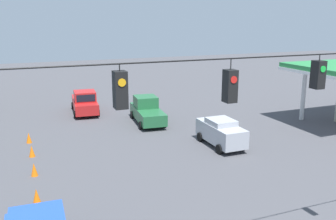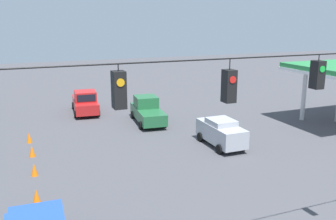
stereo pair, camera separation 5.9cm
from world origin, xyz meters
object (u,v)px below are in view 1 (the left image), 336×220
at_px(overhead_signal_span, 273,127).
at_px(traffic_cone_farthest, 29,138).
at_px(traffic_cone_fifth, 32,151).
at_px(pickup_truck_red_withflow_deep, 85,102).
at_px(pickup_truck_green_oncoming_deep, 147,111).
at_px(traffic_cone_third, 36,196).
at_px(traffic_cone_fourth, 34,170).
at_px(sedan_silver_oncoming_far, 221,132).

height_order(overhead_signal_span, traffic_cone_farthest, overhead_signal_span).
distance_m(overhead_signal_span, traffic_cone_fifth, 16.95).
height_order(overhead_signal_span, pickup_truck_red_withflow_deep, overhead_signal_span).
xyz_separation_m(pickup_truck_green_oncoming_deep, traffic_cone_third, (9.49, 11.36, -0.61)).
bearing_deg(traffic_cone_fourth, pickup_truck_red_withflow_deep, -111.48).
bearing_deg(pickup_truck_red_withflow_deep, traffic_cone_fifth, 62.78).
bearing_deg(overhead_signal_span, traffic_cone_third, -50.53).
xyz_separation_m(overhead_signal_span, traffic_cone_fourth, (6.72, -11.63, -4.88)).
height_order(overhead_signal_span, sedan_silver_oncoming_far, overhead_signal_span).
xyz_separation_m(pickup_truck_green_oncoming_deep, traffic_cone_farthest, (9.42, 1.88, -0.61)).
height_order(pickup_truck_green_oncoming_deep, traffic_cone_farthest, pickup_truck_green_oncoming_deep).
distance_m(pickup_truck_red_withflow_deep, traffic_cone_fifth, 11.25).
distance_m(traffic_cone_fifth, traffic_cone_farthest, 2.94).
bearing_deg(pickup_truck_green_oncoming_deep, sedan_silver_oncoming_far, 109.55).
distance_m(traffic_cone_third, traffic_cone_fourth, 3.38).
bearing_deg(traffic_cone_farthest, pickup_truck_red_withflow_deep, -126.32).
distance_m(traffic_cone_fourth, traffic_cone_fifth, 3.16).
bearing_deg(pickup_truck_red_withflow_deep, traffic_cone_farthest, 53.68).
relative_size(sedan_silver_oncoming_far, pickup_truck_red_withflow_deep, 0.76).
relative_size(sedan_silver_oncoming_far, traffic_cone_farthest, 5.73).
xyz_separation_m(overhead_signal_span, traffic_cone_fifth, (6.68, -14.79, -4.88)).
xyz_separation_m(traffic_cone_third, traffic_cone_farthest, (-0.07, -9.47, 0.00)).
bearing_deg(pickup_truck_green_oncoming_deep, traffic_cone_fourth, 40.31).
bearing_deg(pickup_truck_red_withflow_deep, sedan_silver_oncoming_far, 118.53).
distance_m(sedan_silver_oncoming_far, traffic_cone_third, 12.76).
distance_m(overhead_signal_span, traffic_cone_fourth, 14.29).
height_order(sedan_silver_oncoming_far, pickup_truck_green_oncoming_deep, pickup_truck_green_oncoming_deep).
relative_size(sedan_silver_oncoming_far, traffic_cone_third, 5.73).
height_order(pickup_truck_red_withflow_deep, traffic_cone_fifth, pickup_truck_red_withflow_deep).
bearing_deg(traffic_cone_fifth, overhead_signal_span, 114.31).
distance_m(sedan_silver_oncoming_far, traffic_cone_fourth, 12.10).
relative_size(overhead_signal_span, sedan_silver_oncoming_far, 4.96).
xyz_separation_m(pickup_truck_green_oncoming_deep, traffic_cone_fifth, (9.37, 4.82, -0.61)).
xyz_separation_m(pickup_truck_red_withflow_deep, traffic_cone_third, (5.26, 16.53, -0.61)).
relative_size(pickup_truck_red_withflow_deep, traffic_cone_farthest, 7.59).
distance_m(overhead_signal_span, traffic_cone_third, 11.76).
bearing_deg(traffic_cone_fourth, traffic_cone_fifth, -90.64).
height_order(pickup_truck_green_oncoming_deep, traffic_cone_fifth, pickup_truck_green_oncoming_deep).
relative_size(traffic_cone_fourth, traffic_cone_fifth, 1.00).
relative_size(pickup_truck_green_oncoming_deep, traffic_cone_fifth, 7.47).
xyz_separation_m(sedan_silver_oncoming_far, traffic_cone_farthest, (12.09, -5.64, -0.61)).
bearing_deg(traffic_cone_third, sedan_silver_oncoming_far, -162.49).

